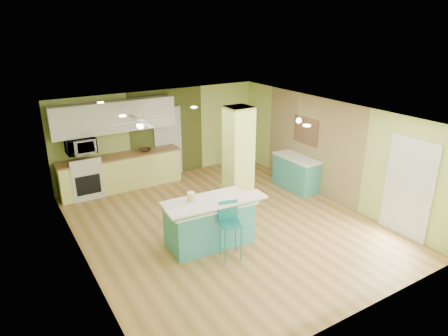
{
  "coord_description": "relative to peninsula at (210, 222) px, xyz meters",
  "views": [
    {
      "loc": [
        -4.16,
        -6.72,
        4.28
      ],
      "look_at": [
        0.2,
        0.4,
        1.18
      ],
      "focal_mm": 32.0,
      "sensor_mm": 36.0,
      "label": 1
    }
  ],
  "objects": [
    {
      "name": "wall_decor",
      "position": [
        3.66,
        1.31,
        1.06
      ],
      "size": [
        0.03,
        0.9,
        0.7
      ],
      "primitive_type": "cube",
      "color": "brown",
      "rests_on": "wood_panel"
    },
    {
      "name": "stove",
      "position": [
        -1.56,
        3.7,
        -0.03
      ],
      "size": [
        0.76,
        0.66,
        1.08
      ],
      "color": "silver",
      "rests_on": "floor"
    },
    {
      "name": "peninsula",
      "position": [
        0.0,
        0.0,
        0.0
      ],
      "size": [
        2.01,
        1.16,
        1.07
      ],
      "rotation": [
        0.0,
        0.0,
        -0.05
      ],
      "color": "teal",
      "rests_on": "floor"
    },
    {
      "name": "column",
      "position": [
        1.34,
        1.01,
        0.76
      ],
      "size": [
        0.55,
        0.55,
        2.5
      ],
      "primitive_type": "cube",
      "color": "#C9E068",
      "rests_on": "floor"
    },
    {
      "name": "microwave",
      "position": [
        -1.56,
        3.71,
        0.86
      ],
      "size": [
        0.7,
        0.48,
        0.39
      ],
      "primitive_type": "imported",
      "color": "white",
      "rests_on": "wall_back"
    },
    {
      "name": "wall_back",
      "position": [
        0.69,
        4.01,
        0.76
      ],
      "size": [
        6.0,
        0.01,
        2.5
      ],
      "primitive_type": "cube",
      "color": "#B5C76A",
      "rests_on": "floor"
    },
    {
      "name": "wall_right",
      "position": [
        3.7,
        0.51,
        0.76
      ],
      "size": [
        0.01,
        7.0,
        2.5
      ],
      "primitive_type": "cube",
      "color": "#B5C76A",
      "rests_on": "floor"
    },
    {
      "name": "pendant_lamp",
      "position": [
        3.34,
        1.26,
        1.39
      ],
      "size": [
        0.14,
        0.14,
        0.69
      ],
      "color": "silver",
      "rests_on": "ceiling"
    },
    {
      "name": "french_door",
      "position": [
        3.66,
        -1.79,
        0.56
      ],
      "size": [
        0.04,
        1.08,
        2.1
      ],
      "primitive_type": "cube",
      "color": "silver",
      "rests_on": "floor"
    },
    {
      "name": "wood_panel",
      "position": [
        3.68,
        1.11,
        0.76
      ],
      "size": [
        0.02,
        3.4,
        2.5
      ],
      "primitive_type": "cube",
      "color": "olive",
      "rests_on": "floor"
    },
    {
      "name": "upper_cabinets",
      "position": [
        -0.61,
        3.83,
        1.46
      ],
      "size": [
        3.2,
        0.34,
        0.8
      ],
      "primitive_type": "cube",
      "color": "silver",
      "rests_on": "wall_back"
    },
    {
      "name": "fruit_bowl",
      "position": [
        0.1,
        3.68,
        0.48
      ],
      "size": [
        0.34,
        0.34,
        0.07
      ],
      "primitive_type": "imported",
      "rotation": [
        0.0,
        0.0,
        -0.11
      ],
      "color": "#342115",
      "rests_on": "kitchen_run"
    },
    {
      "name": "bar_stool",
      "position": [
        0.1,
        -0.59,
        0.26
      ],
      "size": [
        0.45,
        0.45,
        1.13
      ],
      "rotation": [
        0.0,
        0.0,
        -0.25
      ],
      "color": "teal",
      "rests_on": "floor"
    },
    {
      "name": "wall_left",
      "position": [
        -2.31,
        0.51,
        0.76
      ],
      "size": [
        0.01,
        7.0,
        2.5
      ],
      "primitive_type": "cube",
      "color": "#B5C76A",
      "rests_on": "floor"
    },
    {
      "name": "ceiling_fan",
      "position": [
        -0.41,
        2.51,
        1.59
      ],
      "size": [
        1.41,
        1.41,
        0.61
      ],
      "color": "silver",
      "rests_on": "ceiling"
    },
    {
      "name": "canister",
      "position": [
        -0.28,
        0.24,
        0.52
      ],
      "size": [
        0.16,
        0.16,
        0.18
      ],
      "primitive_type": "cylinder",
      "color": "yellow",
      "rests_on": "peninsula"
    },
    {
      "name": "side_counter",
      "position": [
        3.39,
        1.3,
        -0.05
      ],
      "size": [
        0.58,
        1.36,
        0.88
      ],
      "color": "teal",
      "rests_on": "floor"
    },
    {
      "name": "floor",
      "position": [
        0.69,
        0.51,
        -0.5
      ],
      "size": [
        6.0,
        7.0,
        0.01
      ],
      "primitive_type": "cube",
      "color": "olive",
      "rests_on": "ground"
    },
    {
      "name": "interior_door",
      "position": [
        0.89,
        3.97,
        0.51
      ],
      "size": [
        0.82,
        0.05,
        2.0
      ],
      "primitive_type": "cube",
      "color": "silver",
      "rests_on": "floor"
    },
    {
      "name": "wall_front",
      "position": [
        0.69,
        -3.0,
        0.76
      ],
      "size": [
        6.0,
        0.01,
        2.5
      ],
      "primitive_type": "cube",
      "color": "#B5C76A",
      "rests_on": "floor"
    },
    {
      "name": "ceiling",
      "position": [
        0.69,
        0.51,
        2.01
      ],
      "size": [
        6.0,
        7.0,
        0.01
      ],
      "primitive_type": "cube",
      "color": "white",
      "rests_on": "wall_back"
    },
    {
      "name": "kitchen_run",
      "position": [
        -0.61,
        3.71,
        -0.02
      ],
      "size": [
        3.25,
        0.63,
        0.94
      ],
      "color": "#EAEA7A",
      "rests_on": "floor"
    },
    {
      "name": "olive_accent",
      "position": [
        0.89,
        4.0,
        0.76
      ],
      "size": [
        2.2,
        0.02,
        2.5
      ],
      "primitive_type": "cube",
      "color": "#464C1E",
      "rests_on": "floor"
    }
  ]
}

